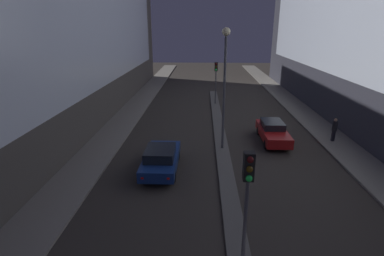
# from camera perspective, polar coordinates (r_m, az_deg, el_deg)

# --- Properties ---
(building_left) EXTENTS (6.01, 44.82, 19.15)m
(building_left) POSITION_cam_1_polar(r_m,az_deg,el_deg) (29.39, -21.74, 20.72)
(building_left) COLOR #4C4742
(building_left) RESTS_ON ground
(median_strip) EXTENTS (0.88, 32.04, 0.12)m
(median_strip) POSITION_cam_1_polar(r_m,az_deg,el_deg) (23.18, 5.34, -1.21)
(median_strip) COLOR #56544F
(median_strip) RESTS_ON ground
(traffic_light_near) EXTENTS (0.32, 0.42, 4.36)m
(traffic_light_near) POSITION_cam_1_polar(r_m,az_deg,el_deg) (9.34, 10.53, -11.17)
(traffic_light_near) COLOR #4C4C51
(traffic_light_near) RESTS_ON median_strip
(traffic_light_mid) EXTENTS (0.32, 0.42, 4.36)m
(traffic_light_mid) POSITION_cam_1_polar(r_m,az_deg,el_deg) (31.62, 4.59, 10.30)
(traffic_light_mid) COLOR #4C4C51
(traffic_light_mid) RESTS_ON median_strip
(street_lamp) EXTENTS (0.51, 0.51, 7.79)m
(street_lamp) POSITION_cam_1_polar(r_m,az_deg,el_deg) (19.13, 6.29, 10.96)
(street_lamp) COLOR #4C4C51
(street_lamp) RESTS_ON median_strip
(car_left_lane) EXTENTS (1.89, 4.59, 1.48)m
(car_left_lane) POSITION_cam_1_polar(r_m,az_deg,el_deg) (17.36, -5.94, -5.80)
(car_left_lane) COLOR navy
(car_left_lane) RESTS_ON ground
(car_right_lane) EXTENTS (1.70, 4.64, 1.46)m
(car_right_lane) POSITION_cam_1_polar(r_m,az_deg,el_deg) (22.39, 15.13, -0.65)
(car_right_lane) COLOR maroon
(car_right_lane) RESTS_ON ground
(pedestrian_on_right_sidewalk) EXTENTS (0.35, 0.35, 1.69)m
(pedestrian_on_right_sidewalk) POSITION_cam_1_polar(r_m,az_deg,el_deg) (23.57, 25.48, -0.19)
(pedestrian_on_right_sidewalk) COLOR black
(pedestrian_on_right_sidewalk) RESTS_ON sidewalk_right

